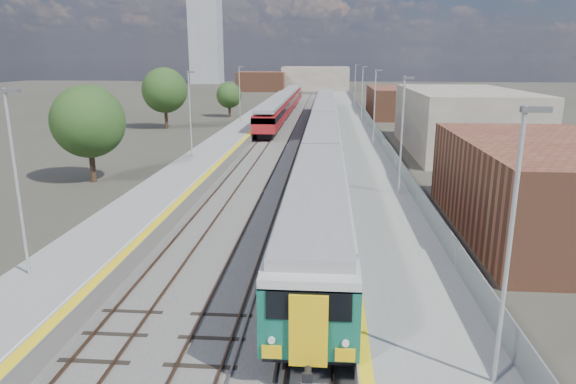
# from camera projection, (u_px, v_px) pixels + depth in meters

# --- Properties ---
(ground) EXTENTS (320.00, 320.00, 0.00)m
(ground) POSITION_uv_depth(u_px,v_px,m) (311.00, 141.00, 61.09)
(ground) COLOR #47443A
(ground) RESTS_ON ground
(ballast_bed) EXTENTS (10.50, 155.00, 0.06)m
(ballast_bed) POSITION_uv_depth(u_px,v_px,m) (294.00, 137.00, 63.66)
(ballast_bed) COLOR #565451
(ballast_bed) RESTS_ON ground
(tracks) EXTENTS (8.96, 160.00, 0.17)m
(tracks) POSITION_uv_depth(u_px,v_px,m) (299.00, 135.00, 65.21)
(tracks) COLOR #4C3323
(tracks) RESTS_ON ground
(platform_right) EXTENTS (4.70, 155.00, 8.52)m
(platform_right) POSITION_uv_depth(u_px,v_px,m) (355.00, 134.00, 62.96)
(platform_right) COLOR slate
(platform_right) RESTS_ON ground
(platform_left) EXTENTS (4.30, 155.00, 8.52)m
(platform_left) POSITION_uv_depth(u_px,v_px,m) (239.00, 133.00, 64.03)
(platform_left) COLOR slate
(platform_left) RESTS_ON ground
(buildings) EXTENTS (72.00, 185.50, 40.00)m
(buildings) POSITION_uv_depth(u_px,v_px,m) (258.00, 54.00, 145.18)
(buildings) COLOR brown
(buildings) RESTS_ON ground
(green_train) EXTENTS (3.03, 84.16, 3.33)m
(green_train) POSITION_uv_depth(u_px,v_px,m) (324.00, 128.00, 55.04)
(green_train) COLOR black
(green_train) RESTS_ON ground
(red_train) EXTENTS (2.86, 58.03, 3.61)m
(red_train) POSITION_uv_depth(u_px,v_px,m) (284.00, 103.00, 86.94)
(red_train) COLOR black
(red_train) RESTS_ON ground
(tree_a) EXTENTS (5.65, 5.65, 7.66)m
(tree_a) POSITION_uv_depth(u_px,v_px,m) (88.00, 122.00, 39.77)
(tree_a) COLOR #382619
(tree_a) RESTS_ON ground
(tree_b) EXTENTS (6.19, 6.19, 8.39)m
(tree_b) POSITION_uv_depth(u_px,v_px,m) (165.00, 90.00, 70.51)
(tree_b) COLOR #382619
(tree_b) RESTS_ON ground
(tree_c) EXTENTS (4.21, 4.21, 5.71)m
(tree_c) POSITION_uv_depth(u_px,v_px,m) (229.00, 95.00, 85.16)
(tree_c) COLOR #382619
(tree_c) RESTS_ON ground
(tree_d) EXTENTS (4.60, 4.60, 6.23)m
(tree_d) POSITION_uv_depth(u_px,v_px,m) (476.00, 100.00, 71.22)
(tree_d) COLOR #382619
(tree_d) RESTS_ON ground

